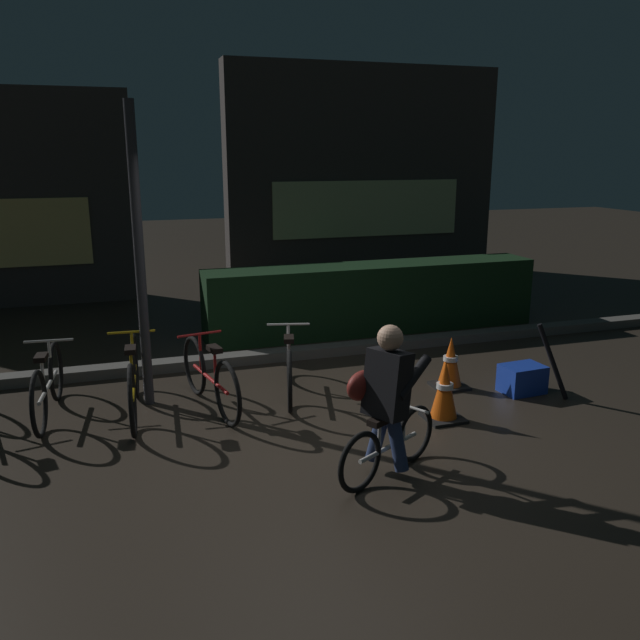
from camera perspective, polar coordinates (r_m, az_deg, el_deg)
ground_plane at (r=6.11m, az=-0.06°, el=-9.70°), size 40.00×40.00×0.00m
sidewalk_curb at (r=8.08m, az=-4.85°, el=-3.17°), size 12.00×0.24×0.12m
hedge_row at (r=9.33m, az=4.64°, el=1.95°), size 4.80×0.70×0.97m
storefront_right at (r=13.46m, az=3.82°, el=12.62°), size 5.60×0.54×4.16m
street_post at (r=6.59m, az=-15.49°, el=5.11°), size 0.10×0.10×2.98m
parked_bike_left_mid at (r=6.84m, az=-22.69°, el=-5.27°), size 0.46×1.53×0.71m
parked_bike_center_left at (r=6.61m, az=-15.97°, el=-5.11°), size 0.46×1.69×0.78m
parked_bike_center_right at (r=6.59m, az=-9.58°, el=-4.96°), size 0.46×1.56×0.73m
parked_bike_right_mid at (r=6.88m, az=-2.72°, el=-3.96°), size 0.51×1.52×0.72m
traffic_cone_near at (r=6.38m, az=10.83°, el=-6.12°), size 0.36×0.36×0.60m
traffic_cone_far at (r=7.24m, az=11.33°, el=-3.71°), size 0.36×0.36×0.58m
blue_crate at (r=7.33m, az=17.25°, el=-4.93°), size 0.46×0.35×0.30m
cyclist at (r=5.12m, az=5.71°, el=-7.10°), size 1.06×0.61×1.25m
closed_umbrella at (r=7.16m, az=19.67°, el=-3.46°), size 0.35×0.23×0.80m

